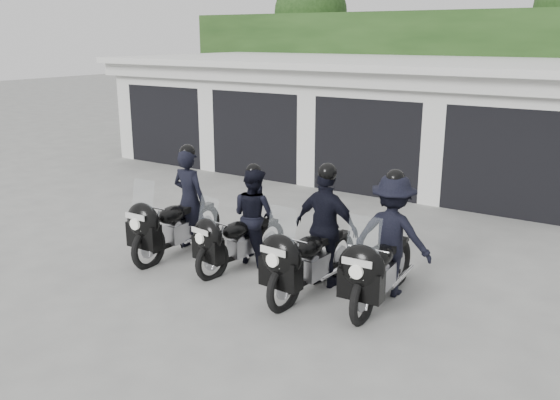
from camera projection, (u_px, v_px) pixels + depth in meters
The scene contains 7 objects.
ground at pixel (214, 270), 9.31m from camera, with size 80.00×80.00×0.00m, color gray.
garage_block at pixel (409, 120), 15.42m from camera, with size 16.40×6.80×2.96m.
background_vegetation at pixel (480, 61), 18.78m from camera, with size 20.00×3.90×5.80m.
police_bike_a at pixel (178, 211), 9.85m from camera, with size 0.65×2.16×1.88m.
police_bike_b at pixel (247, 222), 9.35m from camera, with size 0.87×1.93×1.69m.
police_bike_c at pixel (319, 236), 8.43m from camera, with size 1.06×2.18×1.89m.
police_bike_d at pixel (388, 244), 8.14m from camera, with size 1.15×2.15×1.87m.
Camera 1 is at (5.62, -6.69, 3.56)m, focal length 38.00 mm.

